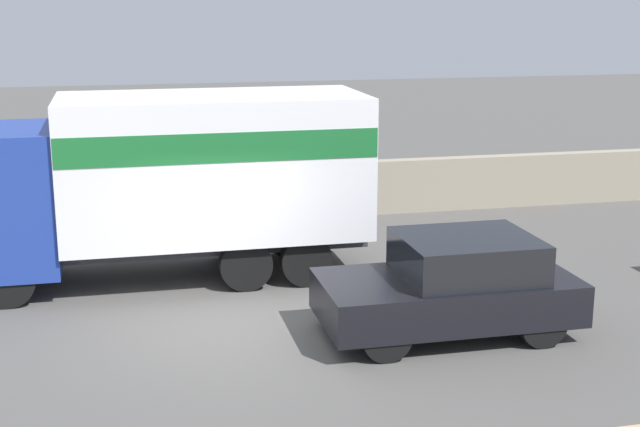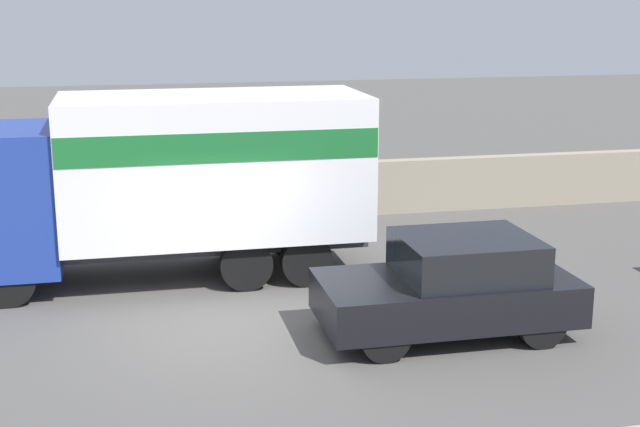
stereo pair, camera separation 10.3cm
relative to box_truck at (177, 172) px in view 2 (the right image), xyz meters
The scene contains 4 objects.
ground_plane 3.56m from the box_truck, 77.31° to the right, with size 80.00×80.00×0.00m, color #514F4C.
stone_wall_backdrop 4.17m from the box_truck, 80.44° to the left, with size 60.00×0.35×1.25m.
box_truck is the anchor object (origin of this frame).
car_hatchback 5.42m from the box_truck, 44.42° to the right, with size 3.80×1.86×1.50m.
Camera 2 is at (-1.53, -12.70, 4.95)m, focal length 50.00 mm.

